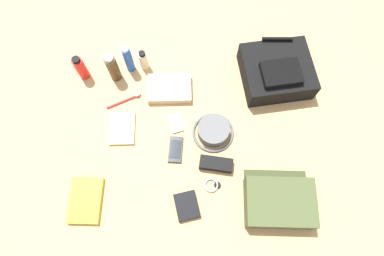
{
  "coord_description": "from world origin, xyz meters",
  "views": [
    {
      "loc": [
        0.0,
        -0.49,
        1.35
      ],
      "look_at": [
        0.0,
        0.0,
        0.04
      ],
      "focal_mm": 30.17,
      "sensor_mm": 36.0,
      "label": 1
    }
  ],
  "objects_px": {
    "cell_phone": "(175,149)",
    "toothbrush": "(125,100)",
    "notepad": "(121,128)",
    "folded_towel": "(169,89)",
    "sunglasses_case": "(215,164)",
    "media_player": "(175,124)",
    "cologne_bottle": "(112,68)",
    "paperback_novel": "(85,200)",
    "bucket_hat": "(213,131)",
    "wallet": "(186,206)",
    "backpack": "(276,71)",
    "deodorant_spray": "(128,59)",
    "toiletry_pouch": "(278,202)",
    "sunscreen_spray": "(80,68)",
    "wristwatch": "(211,185)",
    "lotion_bottle": "(143,60)"
  },
  "relations": [
    {
      "from": "cologne_bottle",
      "to": "sunscreen_spray",
      "type": "bearing_deg",
      "value": 177.78
    },
    {
      "from": "wristwatch",
      "to": "toiletry_pouch",
      "type": "bearing_deg",
      "value": -15.02
    },
    {
      "from": "backpack",
      "to": "bucket_hat",
      "type": "xyz_separation_m",
      "value": [
        -0.29,
        -0.28,
        -0.03
      ]
    },
    {
      "from": "cell_phone",
      "to": "folded_towel",
      "type": "bearing_deg",
      "value": 96.67
    },
    {
      "from": "backpack",
      "to": "toothbrush",
      "type": "height_order",
      "value": "backpack"
    },
    {
      "from": "toiletry_pouch",
      "to": "bucket_hat",
      "type": "xyz_separation_m",
      "value": [
        -0.26,
        0.3,
        -0.02
      ]
    },
    {
      "from": "media_player",
      "to": "cologne_bottle",
      "type": "bearing_deg",
      "value": 140.23
    },
    {
      "from": "bucket_hat",
      "to": "wristwatch",
      "type": "relative_size",
      "value": 2.61
    },
    {
      "from": "bucket_hat",
      "to": "media_player",
      "type": "height_order",
      "value": "bucket_hat"
    },
    {
      "from": "cologne_bottle",
      "to": "notepad",
      "type": "bearing_deg",
      "value": -79.46
    },
    {
      "from": "backpack",
      "to": "sunscreen_spray",
      "type": "bearing_deg",
      "value": 179.54
    },
    {
      "from": "sunscreen_spray",
      "to": "wristwatch",
      "type": "bearing_deg",
      "value": -41.19
    },
    {
      "from": "cologne_bottle",
      "to": "sunglasses_case",
      "type": "bearing_deg",
      "value": -42.8
    },
    {
      "from": "backpack",
      "to": "toiletry_pouch",
      "type": "xyz_separation_m",
      "value": [
        -0.04,
        -0.59,
        -0.02
      ]
    },
    {
      "from": "media_player",
      "to": "sunglasses_case",
      "type": "relative_size",
      "value": 0.68
    },
    {
      "from": "sunscreen_spray",
      "to": "deodorant_spray",
      "type": "xyz_separation_m",
      "value": [
        0.22,
        0.04,
        0.01
      ]
    },
    {
      "from": "lotion_bottle",
      "to": "notepad",
      "type": "bearing_deg",
      "value": -104.39
    },
    {
      "from": "backpack",
      "to": "notepad",
      "type": "relative_size",
      "value": 2.3
    },
    {
      "from": "cell_phone",
      "to": "toothbrush",
      "type": "xyz_separation_m",
      "value": [
        -0.23,
        0.23,
        0.0
      ]
    },
    {
      "from": "media_player",
      "to": "sunglasses_case",
      "type": "bearing_deg",
      "value": -47.23
    },
    {
      "from": "sunscreen_spray",
      "to": "toiletry_pouch",
      "type": "bearing_deg",
      "value": -34.53
    },
    {
      "from": "notepad",
      "to": "folded_towel",
      "type": "xyz_separation_m",
      "value": [
        0.21,
        0.19,
        0.01
      ]
    },
    {
      "from": "toiletry_pouch",
      "to": "sunglasses_case",
      "type": "height_order",
      "value": "toiletry_pouch"
    },
    {
      "from": "cologne_bottle",
      "to": "paperback_novel",
      "type": "xyz_separation_m",
      "value": [
        -0.07,
        -0.58,
        -0.07
      ]
    },
    {
      "from": "lotion_bottle",
      "to": "sunglasses_case",
      "type": "distance_m",
      "value": 0.59
    },
    {
      "from": "bucket_hat",
      "to": "paperback_novel",
      "type": "height_order",
      "value": "bucket_hat"
    },
    {
      "from": "toothbrush",
      "to": "sunglasses_case",
      "type": "height_order",
      "value": "sunglasses_case"
    },
    {
      "from": "toiletry_pouch",
      "to": "folded_towel",
      "type": "relative_size",
      "value": 1.38
    },
    {
      "from": "deodorant_spray",
      "to": "wallet",
      "type": "relative_size",
      "value": 1.51
    },
    {
      "from": "deodorant_spray",
      "to": "wristwatch",
      "type": "bearing_deg",
      "value": -55.99
    },
    {
      "from": "notepad",
      "to": "cologne_bottle",
      "type": "bearing_deg",
      "value": 98.51
    },
    {
      "from": "lotion_bottle",
      "to": "wristwatch",
      "type": "distance_m",
      "value": 0.65
    },
    {
      "from": "paperback_novel",
      "to": "notepad",
      "type": "bearing_deg",
      "value": 68.76
    },
    {
      "from": "paperback_novel",
      "to": "toothbrush",
      "type": "distance_m",
      "value": 0.47
    },
    {
      "from": "bucket_hat",
      "to": "wallet",
      "type": "distance_m",
      "value": 0.34
    },
    {
      "from": "sunscreen_spray",
      "to": "cologne_bottle",
      "type": "xyz_separation_m",
      "value": [
        0.15,
        -0.01,
        0.01
      ]
    },
    {
      "from": "deodorant_spray",
      "to": "cell_phone",
      "type": "relative_size",
      "value": 1.39
    },
    {
      "from": "cologne_bottle",
      "to": "toothbrush",
      "type": "xyz_separation_m",
      "value": [
        0.05,
        -0.13,
        -0.07
      ]
    },
    {
      "from": "bucket_hat",
      "to": "paperback_novel",
      "type": "xyz_separation_m",
      "value": [
        -0.53,
        -0.3,
        -0.01
      ]
    },
    {
      "from": "toiletry_pouch",
      "to": "sunscreen_spray",
      "type": "bearing_deg",
      "value": 145.47
    },
    {
      "from": "toiletry_pouch",
      "to": "cologne_bottle",
      "type": "bearing_deg",
      "value": 140.47
    },
    {
      "from": "backpack",
      "to": "cologne_bottle",
      "type": "distance_m",
      "value": 0.75
    },
    {
      "from": "toiletry_pouch",
      "to": "deodorant_spray",
      "type": "height_order",
      "value": "deodorant_spray"
    },
    {
      "from": "deodorant_spray",
      "to": "notepad",
      "type": "distance_m",
      "value": 0.32
    },
    {
      "from": "backpack",
      "to": "sunglasses_case",
      "type": "distance_m",
      "value": 0.51
    },
    {
      "from": "paperback_novel",
      "to": "media_player",
      "type": "bearing_deg",
      "value": 43.38
    },
    {
      "from": "sunglasses_case",
      "to": "wallet",
      "type": "bearing_deg",
      "value": -117.19
    },
    {
      "from": "cell_phone",
      "to": "wristwatch",
      "type": "distance_m",
      "value": 0.22
    },
    {
      "from": "deodorant_spray",
      "to": "folded_towel",
      "type": "distance_m",
      "value": 0.23
    },
    {
      "from": "toothbrush",
      "to": "wallet",
      "type": "xyz_separation_m",
      "value": [
        0.29,
        -0.47,
        0.01
      ]
    }
  ]
}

